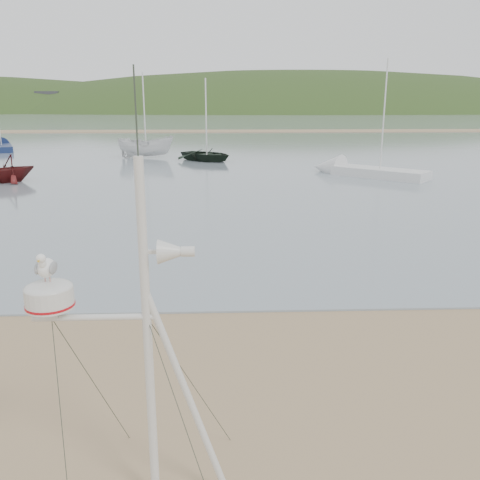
{
  "coord_description": "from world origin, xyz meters",
  "views": [
    {
      "loc": [
        2.5,
        -5.75,
        4.23
      ],
      "look_at": [
        2.77,
        1.0,
        2.39
      ],
      "focal_mm": 38.0,
      "sensor_mm": 36.0,
      "label": 1
    }
  ],
  "objects_px": {
    "boat_dark": "(206,131)",
    "boat_white": "(145,130)",
    "boat_red": "(7,156)",
    "sailboat_blue_near": "(1,146)",
    "sailboat_white_near": "(350,170)",
    "mast_rig": "(146,412)"
  },
  "relations": [
    {
      "from": "mast_rig",
      "to": "sailboat_white_near",
      "type": "xyz_separation_m",
      "value": [
        8.56,
        25.36,
        -0.8
      ]
    },
    {
      "from": "boat_red",
      "to": "sailboat_blue_near",
      "type": "bearing_deg",
      "value": 157.75
    },
    {
      "from": "boat_white",
      "to": "sailboat_white_near",
      "type": "bearing_deg",
      "value": -128.6
    },
    {
      "from": "boat_dark",
      "to": "boat_red",
      "type": "bearing_deg",
      "value": 175.88
    },
    {
      "from": "boat_white",
      "to": "sailboat_white_near",
      "type": "distance_m",
      "value": 16.71
    },
    {
      "from": "boat_red",
      "to": "sailboat_blue_near",
      "type": "height_order",
      "value": "sailboat_blue_near"
    },
    {
      "from": "sailboat_white_near",
      "to": "sailboat_blue_near",
      "type": "xyz_separation_m",
      "value": [
        -27.69,
        17.62,
        0.0
      ]
    },
    {
      "from": "mast_rig",
      "to": "boat_red",
      "type": "relative_size",
      "value": 1.63
    },
    {
      "from": "sailboat_white_near",
      "to": "sailboat_blue_near",
      "type": "distance_m",
      "value": 32.82
    },
    {
      "from": "mast_rig",
      "to": "sailboat_blue_near",
      "type": "height_order",
      "value": "sailboat_blue_near"
    },
    {
      "from": "boat_white",
      "to": "sailboat_blue_near",
      "type": "bearing_deg",
      "value": 58.38
    },
    {
      "from": "sailboat_blue_near",
      "to": "sailboat_white_near",
      "type": "bearing_deg",
      "value": -32.47
    },
    {
      "from": "boat_dark",
      "to": "boat_white",
      "type": "bearing_deg",
      "value": 106.42
    },
    {
      "from": "boat_red",
      "to": "sailboat_blue_near",
      "type": "relative_size",
      "value": 0.42
    },
    {
      "from": "boat_white",
      "to": "sailboat_white_near",
      "type": "height_order",
      "value": "sailboat_white_near"
    },
    {
      "from": "boat_red",
      "to": "boat_white",
      "type": "relative_size",
      "value": 0.66
    },
    {
      "from": "boat_red",
      "to": "sailboat_white_near",
      "type": "bearing_deg",
      "value": 51.51
    },
    {
      "from": "boat_dark",
      "to": "boat_white",
      "type": "relative_size",
      "value": 1.02
    },
    {
      "from": "sailboat_blue_near",
      "to": "mast_rig",
      "type": "bearing_deg",
      "value": -66.0
    },
    {
      "from": "mast_rig",
      "to": "boat_dark",
      "type": "bearing_deg",
      "value": 90.29
    },
    {
      "from": "mast_rig",
      "to": "boat_white",
      "type": "height_order",
      "value": "mast_rig"
    },
    {
      "from": "boat_dark",
      "to": "sailboat_blue_near",
      "type": "bearing_deg",
      "value": 104.29
    }
  ]
}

